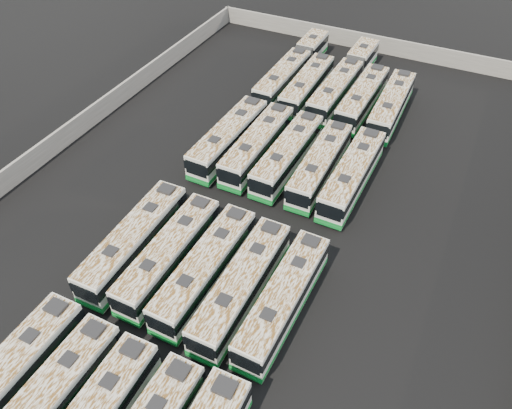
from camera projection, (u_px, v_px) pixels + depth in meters
name	position (u px, v px, depth m)	size (l,w,h in m)	color
ground	(255.00, 225.00, 42.38)	(140.00, 140.00, 0.00)	black
perimeter_wall	(255.00, 215.00, 41.63)	(45.20, 73.20, 2.20)	slate
bus_front_far_left	(6.00, 382.00, 30.09)	(2.53, 11.76, 3.31)	silver
bus_front_left	(44.00, 407.00, 28.99)	(2.55, 11.56, 3.25)	silver
bus_midfront_far_left	(134.00, 241.00, 38.65)	(2.72, 11.81, 3.32)	silver
bus_midfront_left	(169.00, 254.00, 37.70)	(2.42, 11.44, 3.22)	silver
bus_midfront_center	(205.00, 269.00, 36.65)	(2.58, 11.62, 3.27)	silver
bus_midfront_right	(242.00, 286.00, 35.47)	(2.48, 11.68, 3.29)	silver
bus_midfront_far_right	(283.00, 299.00, 34.65)	(2.59, 11.42, 3.21)	silver
bus_midback_far_left	(229.00, 138.00, 48.79)	(2.79, 11.97, 3.36)	silver
bus_midback_left	(257.00, 145.00, 47.94)	(2.50, 11.72, 3.30)	silver
bus_midback_center	(288.00, 155.00, 46.87)	(2.67, 11.67, 3.28)	silver
bus_midback_right	(320.00, 165.00, 45.80)	(2.52, 11.38, 3.20)	silver
bus_midback_far_right	(352.00, 175.00, 44.66)	(2.66, 11.78, 3.31)	silver
bus_back_far_left	(293.00, 68.00, 59.60)	(2.49, 17.66, 3.20)	silver
bus_back_left	(307.00, 86.00, 56.41)	(2.59, 11.49, 3.23)	silver
bus_back_center	(345.00, 79.00, 57.52)	(2.82, 17.97, 3.25)	silver
bus_back_right	(362.00, 98.00, 54.40)	(2.67, 11.59, 3.25)	silver
bus_back_far_right	(391.00, 106.00, 53.29)	(2.63, 11.64, 3.27)	silver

